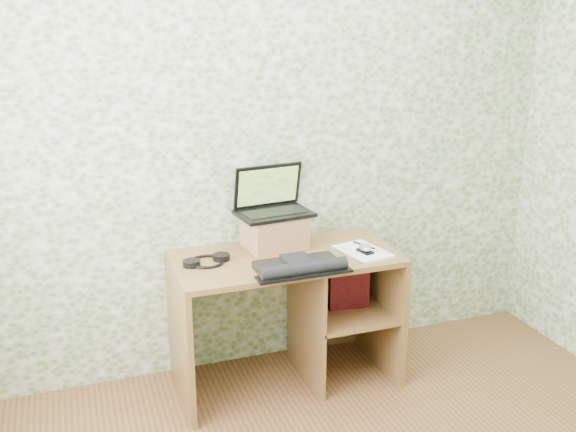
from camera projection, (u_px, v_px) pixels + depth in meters
name	position (u px, v px, depth m)	size (l,w,h in m)	color
wall_back	(267.00, 144.00, 3.55)	(3.50, 3.50, 0.00)	silver
desk	(297.00, 297.00, 3.56)	(1.20, 0.60, 0.75)	brown
riser	(274.00, 231.00, 3.53)	(0.31, 0.26, 0.19)	#996844
laptop	(272.00, 202.00, 3.52)	(0.42, 0.32, 0.26)	black
keyboard	(300.00, 266.00, 3.22)	(0.49, 0.25, 0.07)	black
headphones	(207.00, 261.00, 3.33)	(0.26, 0.22, 0.03)	black
notepad	(363.00, 251.00, 3.47)	(0.21, 0.30, 0.01)	white
mouse	(365.00, 249.00, 3.44)	(0.06, 0.10, 0.03)	#B3B3B5
pen	(364.00, 245.00, 3.54)	(0.01, 0.01, 0.15)	black
red_box	(348.00, 284.00, 3.62)	(0.23, 0.07, 0.28)	maroon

